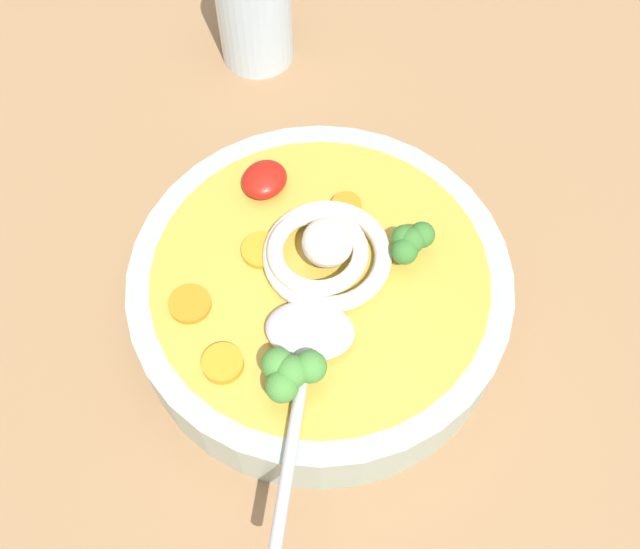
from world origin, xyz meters
The scene contains 12 objects.
table_slab centered at (0.00, 0.00, 1.32)cm, with size 133.45×133.45×2.63cm, color #936D47.
soup_bowl centered at (-3.76, -3.87, 5.53)cm, with size 27.41×27.41×5.62cm.
noodle_pile centered at (-4.90, -4.23, 9.52)cm, with size 10.11×9.91×4.06cm.
soup_spoon centered at (1.81, -1.19, 9.05)cm, with size 16.97×10.52×1.60cm.
chili_sauce_dollop centered at (-7.90, -11.62, 9.07)cm, with size 3.64×3.28×1.64cm, color #B2190F.
broccoli_floret_near_spoon centered at (4.14, -0.93, 10.32)cm, with size 4.17×3.59×3.30cm.
broccoli_floret_beside_chili centered at (-8.61, 0.40, 10.07)cm, with size 3.66×3.15×2.90cm.
carrot_slice_rear centered at (-3.03, -8.39, 8.48)cm, with size 2.96×2.96×0.47cm, color orange.
carrot_slice_front centered at (5.53, -5.38, 8.57)cm, with size 2.77×2.77×0.64cm, color orange.
carrot_slice_extra_b centered at (3.24, -9.96, 8.48)cm, with size 2.95×2.95×0.45cm, color orange.
carrot_slice_left centered at (-9.59, -5.39, 8.58)cm, with size 2.21×2.21×0.65cm, color orange.
drinking_glass centered at (-23.42, -23.99, 8.41)cm, with size 6.76×6.76×11.56cm, color silver.
Camera 1 is at (17.98, 10.57, 53.95)cm, focal length 41.87 mm.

